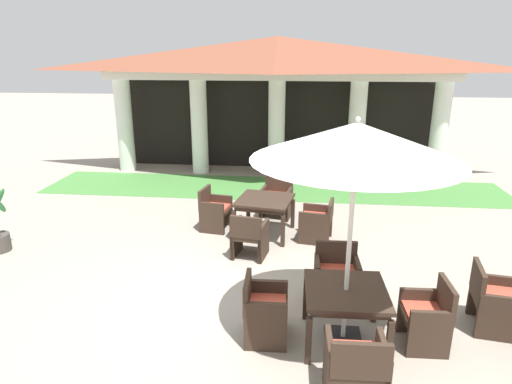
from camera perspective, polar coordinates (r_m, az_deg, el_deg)
The scene contains 15 objects.
ground_plane at distance 6.55m, azimuth -1.28°, elevation -14.28°, with size 60.00×60.00×0.00m, color #9E9384.
background_pavilion at distance 12.68m, azimuth 2.77°, elevation 15.18°, with size 10.10×2.63×3.81m.
lawn_strip at distance 11.70m, azimuth 2.14°, elevation 0.52°, with size 11.90×2.12×0.01m, color #47843D.
patio_table_near_foreground at distance 5.64m, azimuth 11.40°, elevation -12.91°, with size 1.01×1.01×0.73m.
patio_umbrella_near_foreground at distance 4.97m, azimuth 12.73°, elevation 6.14°, with size 2.33×2.33×2.80m.
patio_chair_near_foreground_south at distance 4.95m, azimuth 12.68°, elevation -20.93°, with size 0.62×0.60×0.86m.
patio_chair_near_foreground_east at distance 5.98m, azimuth 21.09°, elevation -14.63°, with size 0.52×0.58×0.86m.
patio_chair_near_foreground_west at distance 5.72m, azimuth 1.01°, elevation -14.78°, with size 0.55×0.61×0.82m.
patio_chair_near_foreground_north at distance 6.62m, azimuth 10.26°, elevation -10.28°, with size 0.64×0.52×0.82m.
patio_table_mid_left at distance 8.60m, azimuth 1.10°, elevation -1.47°, with size 1.17×1.17×0.74m.
patio_chair_mid_left_south at distance 7.76m, azimuth -0.86°, elevation -5.63°, with size 0.65×0.64×0.83m.
patio_chair_mid_left_east at distance 8.50m, azimuth 7.88°, elevation -3.69°, with size 0.67×0.65×0.80m.
patio_chair_mid_left_west at distance 8.98m, azimuth -5.35°, elevation -2.32°, with size 0.61×0.65×0.85m.
patio_chair_mid_left_north at distance 9.63m, azimuth 2.67°, elevation -0.72°, with size 0.72×0.66×0.92m.
patio_chair_mid_right_west at distance 6.64m, azimuth 28.10°, elevation -12.14°, with size 0.65×0.70×0.85m.
Camera 1 is at (0.71, -5.50, 3.49)m, focal length 31.26 mm.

